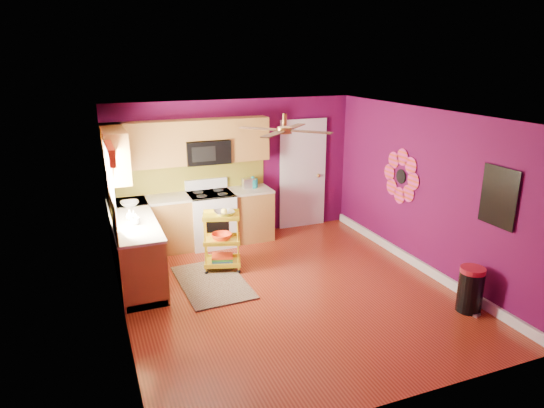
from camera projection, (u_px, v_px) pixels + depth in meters
name	position (u px, v px, depth m)	size (l,w,h in m)	color
ground	(289.00, 291.00, 6.93)	(5.00, 5.00, 0.00)	maroon
room_envelope	(292.00, 181.00, 6.46)	(4.54, 5.04, 2.52)	#56093F
lower_cabinets	(170.00, 233.00, 7.95)	(2.81, 2.31, 0.94)	#905F27
electric_range	(211.00, 218.00, 8.53)	(0.76, 0.66, 1.13)	white
upper_cabinetry	(167.00, 147.00, 7.89)	(2.80, 2.30, 1.26)	#905F27
left_window	(110.00, 170.00, 6.57)	(0.08, 1.35, 1.08)	white
panel_door	(303.00, 175.00, 9.30)	(0.95, 0.11, 2.15)	white
right_wall_art	(441.00, 185.00, 6.99)	(0.04, 2.74, 1.04)	black
ceiling_fan	(285.00, 129.00, 6.43)	(1.01, 1.01, 0.26)	#BF8C3F
shag_rug	(212.00, 282.00, 7.18)	(0.92, 1.50, 0.02)	black
rolling_cart	(222.00, 239.00, 7.49)	(0.65, 0.55, 1.01)	yellow
trash_can	(470.00, 289.00, 6.32)	(0.41, 0.41, 0.61)	black
teal_kettle	(253.00, 183.00, 8.74)	(0.18, 0.18, 0.21)	teal
toaster	(249.00, 183.00, 8.70)	(0.22, 0.15, 0.18)	beige
soap_bottle_a	(134.00, 216.00, 6.94)	(0.08, 0.08, 0.17)	#EA3F72
soap_bottle_b	(130.00, 215.00, 7.03)	(0.12, 0.12, 0.16)	white
counter_dish	(130.00, 204.00, 7.69)	(0.29, 0.29, 0.07)	white
counter_cup	(135.00, 221.00, 6.84)	(0.13, 0.13, 0.10)	white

